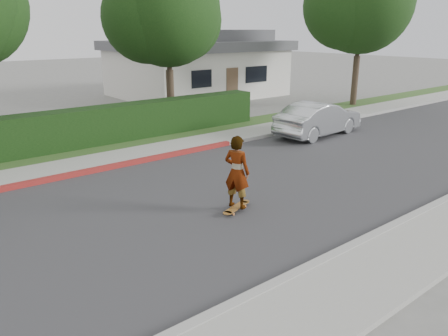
% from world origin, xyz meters
% --- Properties ---
extents(ground, '(120.00, 120.00, 0.00)m').
position_xyz_m(ground, '(0.00, 0.00, 0.00)').
color(ground, slate).
rests_on(ground, ground).
extents(road, '(60.00, 8.00, 0.01)m').
position_xyz_m(road, '(0.00, 0.00, 0.01)').
color(road, '#2D2D30').
rests_on(road, ground).
extents(curb_near, '(60.00, 0.20, 0.15)m').
position_xyz_m(curb_near, '(0.00, -4.10, 0.07)').
color(curb_near, '#9E9E99').
rests_on(curb_near, ground).
extents(curb_far, '(60.00, 0.20, 0.15)m').
position_xyz_m(curb_far, '(0.00, 4.10, 0.07)').
color(curb_far, '#9E9E99').
rests_on(curb_far, ground).
extents(curb_red_section, '(12.00, 0.21, 0.15)m').
position_xyz_m(curb_red_section, '(-5.00, 4.10, 0.08)').
color(curb_red_section, maroon).
rests_on(curb_red_section, ground).
extents(sidewalk_far, '(60.00, 1.60, 0.12)m').
position_xyz_m(sidewalk_far, '(0.00, 5.00, 0.06)').
color(sidewalk_far, gray).
rests_on(sidewalk_far, ground).
extents(planting_strip, '(60.00, 1.60, 0.10)m').
position_xyz_m(planting_strip, '(0.00, 6.60, 0.05)').
color(planting_strip, '#2D4C1E').
rests_on(planting_strip, ground).
extents(hedge, '(15.00, 1.00, 1.50)m').
position_xyz_m(hedge, '(-3.00, 7.20, 0.75)').
color(hedge, black).
rests_on(hedge, ground).
extents(tree_center, '(5.66, 4.84, 7.44)m').
position_xyz_m(tree_center, '(1.49, 9.19, 4.90)').
color(tree_center, '#33261C').
rests_on(tree_center, ground).
extents(tree_right, '(6.32, 5.60, 8.56)m').
position_xyz_m(tree_right, '(12.49, 6.69, 5.63)').
color(tree_right, '#33261C').
rests_on(tree_right, ground).
extents(house, '(10.60, 8.60, 4.30)m').
position_xyz_m(house, '(8.00, 16.00, 2.10)').
color(house, beige).
rests_on(house, ground).
extents(skateboard, '(1.10, 0.56, 0.10)m').
position_xyz_m(skateboard, '(-2.95, -1.05, 0.10)').
color(skateboard, orange).
rests_on(skateboard, ground).
extents(skateboarder, '(0.64, 0.77, 1.82)m').
position_xyz_m(skateboarder, '(-2.95, -1.05, 1.02)').
color(skateboarder, white).
rests_on(skateboarder, skateboard).
extents(car_silver, '(4.44, 1.82, 1.43)m').
position_xyz_m(car_silver, '(5.02, 2.96, 0.72)').
color(car_silver, silver).
rests_on(car_silver, ground).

